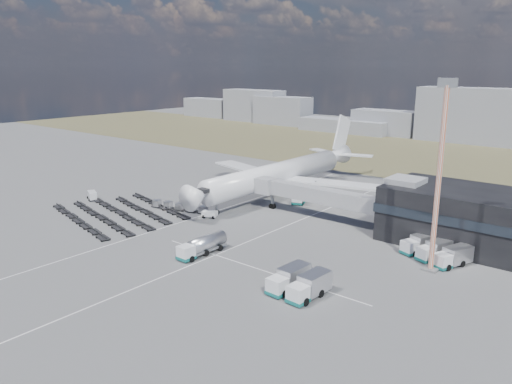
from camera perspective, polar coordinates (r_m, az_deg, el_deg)
The scene contains 16 objects.
ground at distance 101.28m, azimuth -8.04°, elevation -3.74°, with size 420.00×420.00×0.00m, color #565659.
grass_strip at distance 191.25m, azimuth 16.99°, elevation 4.36°, with size 420.00×90.00×0.01m, color brown.
lane_markings at distance 96.71m, azimuth -2.79°, elevation -4.49°, with size 47.12×110.00×0.01m.
terminal at distance 95.31m, azimuth 23.51°, elevation -2.68°, with size 30.40×16.40×11.00m.
jet_bridge at distance 104.90m, azimuth 6.08°, elevation -0.16°, with size 30.30×3.80×7.05m.
airliner at distance 123.24m, azimuth 2.99°, elevation 2.20°, with size 51.59×64.53×17.62m.
skyline at distance 235.63m, azimuth 16.86°, elevation 8.06°, with size 297.16×25.31×22.17m.
fuel_tanker at distance 85.16m, azimuth -6.17°, elevation -6.11°, with size 2.64×9.73×3.13m.
pushback_tug at distance 105.19m, azimuth -5.30°, elevation -2.56°, with size 3.08×1.73×1.41m, color white.
utility_van at distance 124.53m, azimuth -18.21°, elevation -0.40°, with size 3.72×1.68×2.03m, color white.
catering_truck at distance 116.35m, azimuth 5.11°, elevation -0.49°, with size 4.57×6.88×2.92m.
service_trucks_near at distance 71.18m, azimuth 4.93°, elevation -10.27°, with size 6.66×7.82×3.01m.
service_trucks_far at distance 88.00m, azimuth 19.85°, elevation -6.25°, with size 11.22×9.93×2.83m.
uld_row at distance 110.84m, azimuth -8.72°, elevation -1.66°, with size 14.26×5.08×1.57m.
baggage_dollies at distance 110.97m, azimuth -15.39°, elevation -2.29°, with size 32.06×25.52×0.78m.
floodlight_mast at distance 79.35m, azimuth 20.17°, elevation 1.47°, with size 2.81×2.27×29.39m.
Camera 1 is at (71.43, -64.63, 31.27)m, focal length 35.00 mm.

